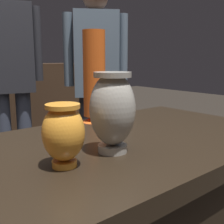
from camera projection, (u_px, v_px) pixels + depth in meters
The scene contains 6 objects.
vase_centerpiece at pixel (113, 110), 0.74m from camera, with size 0.12×0.12×0.21m.
vase_left_accent at pixel (94, 78), 1.09m from camera, with size 0.10×0.10×0.35m.
vase_right_accent at pixel (63, 133), 0.64m from camera, with size 0.10×0.10×0.15m.
shelf_vase_right at pixel (9, 52), 2.84m from camera, with size 0.09×0.09×0.24m.
visitor_near_right at pixel (96, 77), 2.08m from camera, with size 0.41×0.32×1.56m.
visitor_center_back at pixel (10, 71), 2.04m from camera, with size 0.46×0.25×1.62m.
Camera 1 is at (-0.52, -0.64, 1.05)m, focal length 45.06 mm.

